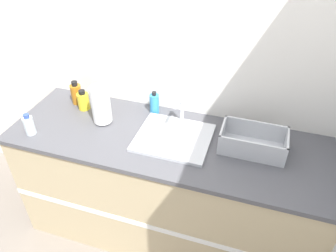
% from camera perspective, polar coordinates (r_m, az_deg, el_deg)
% --- Properties ---
extents(wall_back, '(4.36, 0.06, 2.60)m').
position_cam_1_polar(wall_back, '(2.07, 2.95, 12.75)').
color(wall_back, silver).
rests_on(wall_back, ground_plane).
extents(counter_cabinet, '(1.98, 0.67, 0.89)m').
position_cam_1_polar(counter_cabinet, '(2.30, -0.13, -10.77)').
color(counter_cabinet, tan).
rests_on(counter_cabinet, ground_plane).
extents(sink, '(0.44, 0.39, 0.22)m').
position_cam_1_polar(sink, '(1.99, 1.06, -1.75)').
color(sink, silver).
rests_on(sink, counter_cabinet).
extents(paper_towel_roll, '(0.12, 0.12, 0.26)m').
position_cam_1_polar(paper_towel_roll, '(2.10, -11.60, 3.63)').
color(paper_towel_roll, '#4C4C51').
rests_on(paper_towel_roll, counter_cabinet).
extents(dish_rack, '(0.37, 0.22, 0.13)m').
position_cam_1_polar(dish_rack, '(1.95, 14.53, -2.86)').
color(dish_rack, '#B7BABF').
rests_on(dish_rack, counter_cabinet).
extents(bottle_amber, '(0.07, 0.07, 0.17)m').
position_cam_1_polar(bottle_amber, '(2.37, -15.68, 5.47)').
color(bottle_amber, '#B26B19').
rests_on(bottle_amber, counter_cabinet).
extents(bottle_yellow, '(0.08, 0.08, 0.14)m').
position_cam_1_polar(bottle_yellow, '(2.30, -14.53, 4.29)').
color(bottle_yellow, yellow).
rests_on(bottle_yellow, counter_cabinet).
extents(bottle_clear, '(0.06, 0.06, 0.14)m').
position_cam_1_polar(bottle_clear, '(2.17, -23.04, 0.14)').
color(bottle_clear, silver).
rests_on(bottle_clear, counter_cabinet).
extents(soap_dispenser, '(0.06, 0.06, 0.16)m').
position_cam_1_polar(soap_dispenser, '(2.19, -2.39, 3.95)').
color(soap_dispenser, '#338CCC').
rests_on(soap_dispenser, counter_cabinet).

